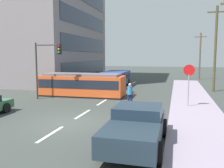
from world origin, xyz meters
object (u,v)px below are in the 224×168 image
streetcar_tram (82,84)px  parked_sedan_far (90,79)px  traffic_light_mast (46,60)px  utility_pole_mid (215,48)px  parked_sedan_mid (76,84)px  stop_sign (189,77)px  pickup_truck_parked (136,126)px  city_bus (115,78)px  parked_sedan_furthest (102,75)px  pedestrian_crossing (130,93)px  utility_pole_far (200,55)px

streetcar_tram → parked_sedan_far: size_ratio=1.84×
traffic_light_mast → utility_pole_mid: (14.01, 8.39, 1.15)m
streetcar_tram → parked_sedan_mid: streetcar_tram is taller
stop_sign → utility_pole_mid: (2.84, 8.94, 2.23)m
traffic_light_mast → stop_sign: bearing=-2.8°
parked_sedan_mid → utility_pole_mid: size_ratio=0.48×
streetcar_tram → pickup_truck_parked: 12.68m
city_bus → parked_sedan_far: 4.97m
parked_sedan_far → parked_sedan_furthest: size_ratio=1.01×
streetcar_tram → utility_pole_mid: (11.82, 6.10, 3.37)m
parked_sedan_far → stop_sign: bearing=-47.0°
pedestrian_crossing → stop_sign: (4.01, 0.37, 1.25)m
parked_sedan_furthest → stop_sign: (12.06, -18.92, 1.57)m
parked_sedan_mid → stop_sign: (11.26, -6.80, 1.57)m
pedestrian_crossing → stop_sign: size_ratio=0.58×
pedestrian_crossing → parked_sedan_furthest: size_ratio=0.41×
city_bus → pedestrian_crossing: 10.82m
parked_sedan_furthest → traffic_light_mast: bearing=-87.2°
city_bus → stop_sign: (7.70, -9.80, 1.17)m
parked_sedan_mid → utility_pole_mid: utility_pole_mid is taller
pedestrian_crossing → utility_pole_mid: bearing=53.7°
stop_sign → parked_sedan_mid: bearing=148.9°
streetcar_tram → city_bus: bearing=79.5°
streetcar_tram → parked_sedan_furthest: streetcar_tram is taller
parked_sedan_far → traffic_light_mast: (0.60, -12.07, 2.65)m
city_bus → parked_sedan_mid: size_ratio=1.40×
parked_sedan_mid → parked_sedan_furthest: 12.14m
streetcar_tram → traffic_light_mast: (-2.19, -2.29, 2.22)m
parked_sedan_mid → utility_pole_mid: 14.76m
city_bus → utility_pole_mid: (10.53, -0.86, 3.40)m
streetcar_tram → stop_sign: (8.98, -2.84, 1.14)m
streetcar_tram → pickup_truck_parked: bearing=-58.3°
stop_sign → pickup_truck_parked: bearing=-106.2°
utility_pole_mid → utility_pole_far: bearing=91.5°
parked_sedan_furthest → pickup_truck_parked: bearing=-70.0°
city_bus → traffic_light_mast: (-3.48, -9.25, 2.24)m
streetcar_tram → utility_pole_far: size_ratio=1.08×
utility_pole_far → pedestrian_crossing: bearing=-106.4°
utility_pole_far → utility_pole_mid: bearing=-88.5°
utility_pole_far → parked_sedan_furthest: bearing=-168.8°
streetcar_tram → parked_sedan_far: (-2.79, 9.78, -0.43)m
pedestrian_crossing → stop_sign: bearing=5.3°
streetcar_tram → traffic_light_mast: traffic_light_mast is taller
streetcar_tram → parked_sedan_far: streetcar_tram is taller
streetcar_tram → parked_sedan_far: bearing=105.9°
streetcar_tram → utility_pole_far: utility_pole_far is taller
traffic_light_mast → utility_pole_mid: size_ratio=0.55×
city_bus → utility_pole_far: size_ratio=0.82×
parked_sedan_far → stop_sign: (11.77, -12.62, 1.57)m
pickup_truck_parked → parked_sedan_mid: bearing=121.3°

